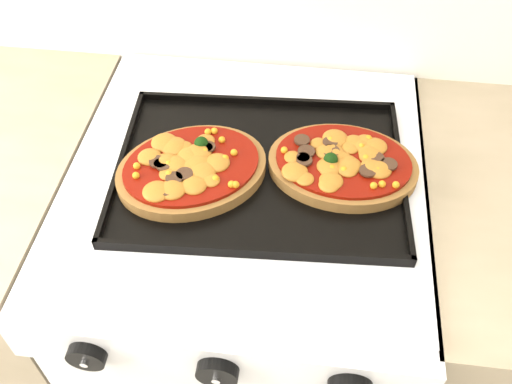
# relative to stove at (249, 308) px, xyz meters

# --- Properties ---
(stove) EXTENTS (0.60, 0.60, 0.91)m
(stove) POSITION_rel_stove_xyz_m (0.00, 0.00, 0.00)
(stove) COLOR silver
(stove) RESTS_ON floor
(control_panel) EXTENTS (0.60, 0.02, 0.09)m
(control_panel) POSITION_rel_stove_xyz_m (0.00, -0.31, 0.40)
(control_panel) COLOR silver
(control_panel) RESTS_ON stove
(knob_left) EXTENTS (0.06, 0.02, 0.06)m
(knob_left) POSITION_rel_stove_xyz_m (-0.18, -0.33, 0.40)
(knob_left) COLOR black
(knob_left) RESTS_ON control_panel
(knob_center) EXTENTS (0.06, 0.02, 0.06)m
(knob_center) POSITION_rel_stove_xyz_m (0.01, -0.33, 0.40)
(knob_center) COLOR black
(knob_center) RESTS_ON control_panel
(baking_tray) EXTENTS (0.49, 0.37, 0.02)m
(baking_tray) POSITION_rel_stove_xyz_m (0.02, -0.01, 0.47)
(baking_tray) COLOR black
(baking_tray) RESTS_ON stove
(pizza_left) EXTENTS (0.30, 0.28, 0.04)m
(pizza_left) POSITION_rel_stove_xyz_m (-0.08, -0.04, 0.48)
(pizza_left) COLOR brown
(pizza_left) RESTS_ON baking_tray
(pizza_right) EXTENTS (0.25, 0.19, 0.04)m
(pizza_right) POSITION_rel_stove_xyz_m (0.16, 0.01, 0.48)
(pizza_right) COLOR brown
(pizza_right) RESTS_ON baking_tray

